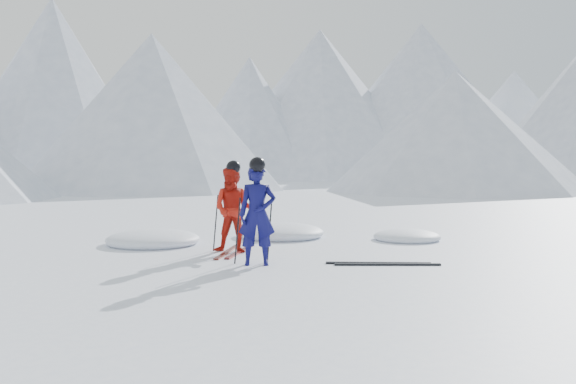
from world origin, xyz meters
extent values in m
plane|color=white|center=(0.00, 0.00, 0.00)|extent=(160.00, 160.00, 0.00)
cone|color=#B2BCD1|center=(-11.51, 40.48, 7.17)|extent=(23.96, 23.96, 14.35)
cone|color=#B2BCD1|center=(-5.08, 51.27, 5.96)|extent=(17.69, 17.69, 11.93)
cone|color=#B2BCD1|center=(4.51, 43.52, 5.42)|extent=(19.63, 19.63, 10.85)
cone|color=#B2BCD1|center=(11.74, 46.25, 7.07)|extent=(23.31, 23.31, 14.15)
cone|color=#B2BCD1|center=(21.49, 44.84, 7.44)|extent=(28.94, 28.94, 14.88)
cone|color=silver|center=(31.93, 45.34, 5.38)|extent=(24.45, 24.45, 10.76)
cone|color=#B2BCD1|center=(12.00, 20.00, 3.25)|extent=(14.00, 14.00, 6.50)
cone|color=#B2BCD1|center=(-4.00, 26.00, 4.50)|extent=(16.00, 16.00, 9.00)
imported|color=#0D0C4C|center=(-2.43, -0.79, 0.81)|extent=(0.65, 0.49, 1.63)
imported|color=red|center=(-2.63, 0.60, 0.79)|extent=(0.93, 0.84, 1.57)
cylinder|color=black|center=(-2.73, -0.64, 0.54)|extent=(0.11, 0.08, 1.08)
cylinder|color=black|center=(-2.18, -0.54, 0.54)|extent=(0.11, 0.07, 1.08)
cylinder|color=black|center=(-2.93, 0.85, 0.52)|extent=(0.11, 0.09, 1.05)
cylinder|color=black|center=(-2.33, 0.75, 0.52)|extent=(0.11, 0.08, 1.05)
cube|color=black|center=(-2.75, 0.60, 0.01)|extent=(0.66, 1.63, 0.03)
cube|color=black|center=(-2.51, 0.60, 0.01)|extent=(0.77, 1.59, 0.03)
cube|color=black|center=(-0.50, -1.14, 0.01)|extent=(1.67, 0.52, 0.03)
cube|color=black|center=(-0.40, -1.29, 0.01)|extent=(1.68, 0.47, 0.03)
ellipsoid|color=white|center=(-4.06, 2.04, 0.00)|extent=(1.87, 1.87, 0.41)
ellipsoid|color=white|center=(1.17, 1.54, 0.00)|extent=(1.41, 1.41, 0.31)
ellipsoid|color=white|center=(-1.33, 2.62, 0.00)|extent=(1.92, 1.92, 0.42)
camera|label=1|loc=(-4.07, -10.39, 1.68)|focal=38.00mm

